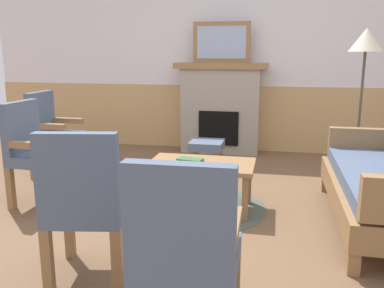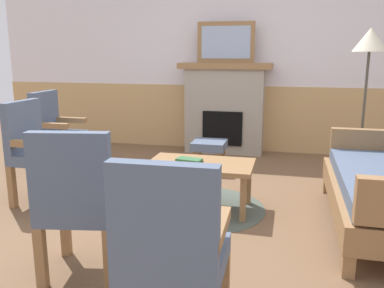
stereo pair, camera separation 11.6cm
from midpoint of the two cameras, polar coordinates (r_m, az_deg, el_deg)
The scene contains 14 objects.
ground_plane at distance 3.81m, azimuth -0.37°, elevation -9.24°, with size 14.00×14.00×0.00m, color brown.
wall_back at distance 6.09m, azimuth 5.64°, elevation 11.55°, with size 7.20×0.14×2.70m.
fireplace at distance 5.89m, azimuth 5.16°, elevation 5.11°, with size 1.30×0.44×1.28m.
framed_picture at distance 5.84m, azimuth 5.34°, elevation 13.96°, with size 0.80×0.04×0.56m.
couch at distance 3.66m, azimuth 26.12°, elevation -4.88°, with size 0.70×1.80×0.98m.
coffee_table at distance 3.74m, azimuth 2.10°, elevation -3.40°, with size 0.96×0.56×0.44m.
round_rug at distance 3.87m, azimuth 2.05°, elevation -8.86°, with size 1.21×1.21×0.01m, color #4C564C.
book_on_table at distance 3.75m, azimuth 0.49°, elevation -2.26°, with size 0.23×0.12×0.03m, color #33663D.
footstool at distance 5.02m, azimuth 3.09°, elevation -0.43°, with size 0.40×0.40×0.36m.
armchair_near_fireplace at distance 5.06m, azimuth -17.95°, elevation 2.00°, with size 0.49×0.49×0.98m.
armchair_by_window_left at distance 4.14m, azimuth -20.23°, elevation -0.44°, with size 0.50×0.50×0.98m.
armchair_front_left at distance 2.63m, azimuth -14.31°, elevation -7.31°, with size 0.56×0.56×0.98m.
armchair_front_center at distance 1.94m, azimuth -1.14°, elevation -14.37°, with size 0.49×0.49×0.98m.
floor_lamp_by_couch at distance 4.86m, azimuth 24.18°, elevation 11.93°, with size 0.36×0.36×1.68m.
Camera 2 is at (0.91, -3.42, 1.42)m, focal length 38.17 mm.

